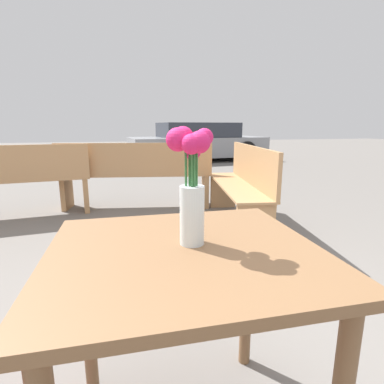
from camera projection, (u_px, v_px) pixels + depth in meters
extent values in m
cube|color=brown|center=(185.00, 253.00, 0.88)|extent=(0.80, 0.72, 0.03)
cylinder|color=brown|center=(87.00, 315.00, 1.16)|extent=(0.05, 0.05, 0.68)
cylinder|color=brown|center=(247.00, 294.00, 1.30)|extent=(0.05, 0.05, 0.68)
cylinder|color=silver|center=(192.00, 215.00, 0.89)|extent=(0.07, 0.07, 0.18)
cylinder|color=silver|center=(192.00, 227.00, 0.90)|extent=(0.07, 0.07, 0.10)
cylinder|color=#337038|center=(197.00, 193.00, 0.88)|extent=(0.01, 0.01, 0.29)
sphere|color=#D11E60|center=(204.00, 137.00, 0.85)|extent=(0.05, 0.05, 0.05)
cylinder|color=#337038|center=(192.00, 199.00, 0.89)|extent=(0.01, 0.01, 0.25)
sphere|color=#D11E60|center=(193.00, 152.00, 0.88)|extent=(0.05, 0.05, 0.05)
cylinder|color=#337038|center=(190.00, 194.00, 0.88)|extent=(0.01, 0.01, 0.29)
sphere|color=#D11E60|center=(183.00, 137.00, 0.85)|extent=(0.06, 0.06, 0.06)
cylinder|color=#337038|center=(186.00, 195.00, 0.87)|extent=(0.01, 0.01, 0.28)
sphere|color=#D11E60|center=(178.00, 140.00, 0.84)|extent=(0.07, 0.07, 0.07)
cylinder|color=#337038|center=(192.00, 197.00, 0.87)|extent=(0.01, 0.01, 0.27)
sphere|color=#D11E60|center=(192.00, 144.00, 0.81)|extent=(0.06, 0.06, 0.06)
cylinder|color=#337038|center=(194.00, 197.00, 0.87)|extent=(0.01, 0.01, 0.28)
sphere|color=#D11E60|center=(200.00, 142.00, 0.82)|extent=(0.06, 0.06, 0.06)
cube|color=tan|center=(3.00, 181.00, 3.43)|extent=(1.92, 0.55, 0.02)
cube|color=tan|center=(86.00, 194.00, 3.77)|extent=(0.09, 0.33, 0.43)
cube|color=tan|center=(136.00, 174.00, 3.88)|extent=(1.95, 0.67, 0.02)
cube|color=tan|center=(134.00, 159.00, 3.68)|extent=(1.90, 0.35, 0.40)
cube|color=tan|center=(67.00, 192.00, 3.86)|extent=(0.11, 0.33, 0.43)
cube|color=tan|center=(205.00, 190.00, 3.99)|extent=(0.11, 0.33, 0.43)
cube|color=tan|center=(236.00, 185.00, 3.17)|extent=(0.59, 1.61, 0.02)
cube|color=tan|center=(252.00, 165.00, 3.14)|extent=(0.27, 1.56, 0.40)
cube|color=tan|center=(255.00, 228.00, 2.52)|extent=(0.33, 0.11, 0.43)
cube|color=tan|center=(223.00, 191.00, 3.92)|extent=(0.33, 0.11, 0.43)
cube|color=gray|center=(197.00, 147.00, 9.14)|extent=(4.20, 2.09, 0.57)
cube|color=#2D333D|center=(197.00, 130.00, 9.04)|extent=(2.37, 1.76, 0.43)
cylinder|color=black|center=(164.00, 154.00, 8.03)|extent=(0.62, 0.24, 0.60)
cylinder|color=black|center=(152.00, 150.00, 9.48)|extent=(0.62, 0.24, 0.60)
cylinder|color=black|center=(246.00, 152.00, 8.86)|extent=(0.62, 0.24, 0.60)
cylinder|color=black|center=(223.00, 148.00, 10.31)|extent=(0.62, 0.24, 0.60)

